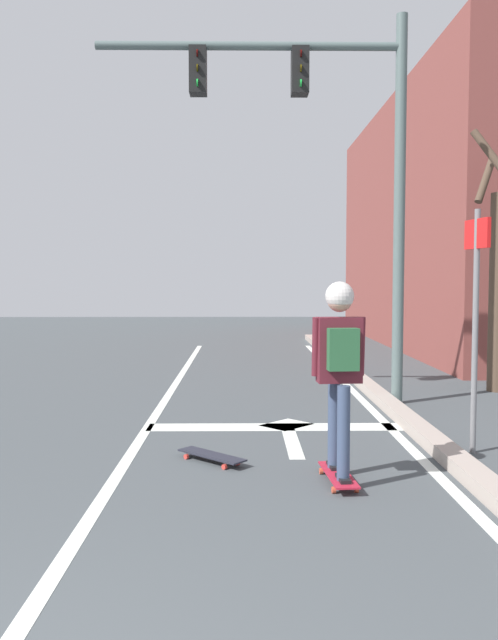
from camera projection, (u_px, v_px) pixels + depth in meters
The scene contains 11 objects.
lane_line_center at pixel (145, 432), 7.56m from camera, with size 0.12×20.00×0.01m, color silver.
lane_line_curbside at pixel (394, 432), 7.59m from camera, with size 0.12×20.00×0.01m, color silver.
stop_bar at pixel (275, 427), 7.84m from camera, with size 3.09×0.40×0.01m, color silver.
lane_arrow_stem at pixel (292, 442), 7.11m from camera, with size 0.16×1.40×0.01m, color silver.
lane_arrow_head at pixel (287, 425), 7.96m from camera, with size 0.56×0.44×0.01m, color silver.
curb_strip at pixel (415, 426), 7.59m from camera, with size 0.24×24.00×0.14m, color #A7988D.
skateboard at pixel (338, 475), 5.68m from camera, with size 0.27×0.80×0.08m.
skater at pixel (340, 352), 5.59m from camera, with size 0.47×0.63×1.69m.
spare_skateboard at pixel (212, 456), 6.33m from camera, with size 0.70×0.67×0.08m.
traffic_signal_mast at pixel (323, 135), 9.11m from camera, with size 4.37×0.34×5.51m.
street_sign_post at pixel (476, 296), 6.57m from camera, with size 0.12×0.44×2.51m.
Camera 1 is at (1.27, -1.48, 1.79)m, focal length 36.17 mm.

